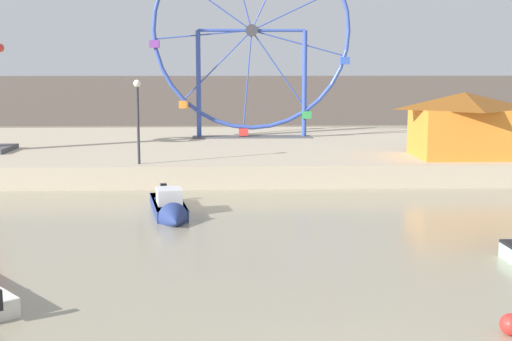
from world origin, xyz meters
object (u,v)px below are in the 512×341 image
(promenade_lamp_near, at_px, (138,109))
(mooring_buoy_orange, at_px, (511,324))
(carnival_booth_orange_canopy, at_px, (463,123))
(ferris_wheel_blue_frame, at_px, (252,34))
(motorboat_navy_blue, at_px, (170,208))

(promenade_lamp_near, bearing_deg, mooring_buoy_orange, -60.60)
(carnival_booth_orange_canopy, relative_size, mooring_buoy_orange, 10.96)
(ferris_wheel_blue_frame, relative_size, mooring_buoy_orange, 27.77)
(carnival_booth_orange_canopy, distance_m, promenade_lamp_near, 15.12)
(motorboat_navy_blue, bearing_deg, ferris_wheel_blue_frame, 158.14)
(mooring_buoy_orange, bearing_deg, motorboat_navy_blue, 125.04)
(motorboat_navy_blue, bearing_deg, mooring_buoy_orange, 24.52)
(ferris_wheel_blue_frame, height_order, mooring_buoy_orange, ferris_wheel_blue_frame)
(ferris_wheel_blue_frame, distance_m, mooring_buoy_orange, 29.15)
(ferris_wheel_blue_frame, bearing_deg, promenade_lamp_near, -115.71)
(carnival_booth_orange_canopy, bearing_deg, ferris_wheel_blue_frame, 136.68)
(carnival_booth_orange_canopy, height_order, mooring_buoy_orange, carnival_booth_orange_canopy)
(promenade_lamp_near, bearing_deg, ferris_wheel_blue_frame, 64.29)
(motorboat_navy_blue, relative_size, mooring_buoy_orange, 10.97)
(motorboat_navy_blue, relative_size, carnival_booth_orange_canopy, 1.00)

